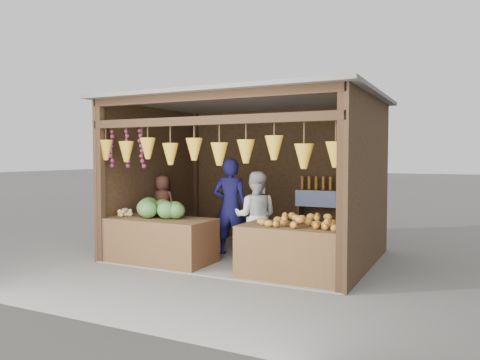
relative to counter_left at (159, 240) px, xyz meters
name	(u,v)px	position (x,y,z in m)	size (l,w,h in m)	color
ground	(249,256)	(1.09, 1.05, -0.36)	(80.00, 80.00, 0.00)	#514F49
stall_structure	(246,158)	(1.06, 1.01, 1.31)	(4.30, 3.30, 2.66)	slate
back_shelf	(330,201)	(2.14, 2.33, 0.52)	(1.25, 0.32, 1.32)	#382314
counter_left	(159,240)	(0.00, 0.00, 0.00)	(1.75, 0.85, 0.71)	#502F1A
counter_right	(294,252)	(2.26, 0.04, 0.01)	(1.47, 0.85, 0.74)	#492D18
stool	(163,239)	(-0.69, 1.06, -0.21)	(0.31, 0.31, 0.29)	black
man_standing	(230,207)	(0.77, 0.99, 0.48)	(0.61, 0.40, 1.67)	#141245
woman_standing	(256,216)	(1.35, 0.76, 0.37)	(0.71, 0.55, 1.46)	silver
vendor_seated	(163,203)	(-0.69, 1.06, 0.46)	(0.52, 0.34, 1.05)	#532C21
melon_pile	(160,208)	(-0.04, 0.08, 0.52)	(1.00, 0.50, 0.32)	#124613
tanfruit_pile	(125,212)	(-0.66, -0.02, 0.42)	(0.34, 0.40, 0.13)	#9F8F49
mango_pile	(300,218)	(2.34, 0.04, 0.49)	(1.40, 0.64, 0.22)	#D1481B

